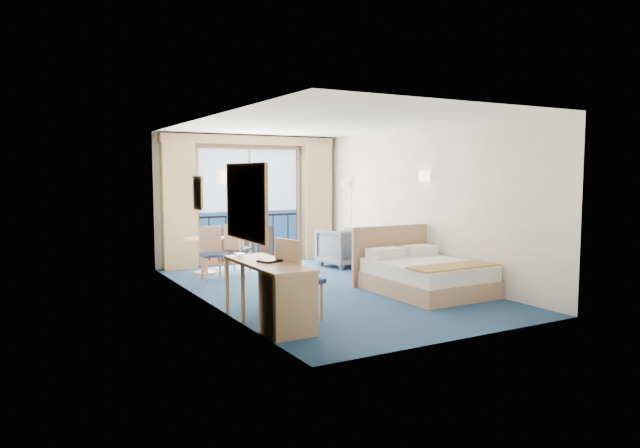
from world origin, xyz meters
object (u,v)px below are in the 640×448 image
(desk_chair, at_px, (296,275))
(round_table, at_px, (204,246))
(floor_lamp, at_px, (345,201))
(nightstand, at_px, (407,264))
(table_chair_b, at_px, (212,250))
(bed, at_px, (424,275))
(table_chair_a, at_px, (237,246))
(armchair, at_px, (343,247))
(desk, at_px, (283,296))

(desk_chair, distance_m, round_table, 4.01)
(floor_lamp, height_order, round_table, floor_lamp)
(nightstand, bearing_deg, table_chair_b, 153.23)
(bed, relative_size, nightstand, 3.83)
(floor_lamp, height_order, table_chair_a, floor_lamp)
(desk_chair, relative_size, table_chair_b, 1.14)
(bed, xyz_separation_m, nightstand, (0.54, 1.14, -0.03))
(bed, height_order, armchair, bed)
(nightstand, height_order, table_chair_b, table_chair_b)
(bed, bearing_deg, floor_lamp, 79.57)
(armchair, relative_size, table_chair_b, 0.91)
(armchair, bearing_deg, bed, 77.27)
(bed, height_order, floor_lamp, floor_lamp)
(table_chair_b, bearing_deg, armchair, 4.97)
(armchair, relative_size, round_table, 1.13)
(table_chair_a, height_order, table_chair_b, table_chair_b)
(desk_chair, bearing_deg, armchair, -54.19)
(nightstand, xyz_separation_m, round_table, (-3.07, 2.25, 0.27))
(floor_lamp, relative_size, table_chair_a, 1.85)
(armchair, height_order, desk, same)
(bed, bearing_deg, nightstand, 64.61)
(nightstand, distance_m, desk, 4.08)
(floor_lamp, relative_size, desk, 1.03)
(nightstand, relative_size, table_chair_a, 0.53)
(armchair, bearing_deg, table_chair_b, -6.80)
(bed, bearing_deg, table_chair_b, 133.69)
(desk, bearing_deg, table_chair_a, 76.54)
(bed, xyz_separation_m, round_table, (-2.53, 3.38, 0.24))
(nightstand, height_order, desk, desk)
(table_chair_b, bearing_deg, desk, -92.32)
(floor_lamp, xyz_separation_m, table_chair_a, (-2.60, -0.26, -0.78))
(bed, bearing_deg, armchair, 85.85)
(floor_lamp, bearing_deg, table_chair_b, -167.88)
(armchair, xyz_separation_m, round_table, (-2.73, 0.58, 0.13))
(nightstand, relative_size, floor_lamp, 0.29)
(nightstand, height_order, round_table, round_table)
(desk_chair, bearing_deg, round_table, -16.00)
(desk, distance_m, desk_chair, 0.51)
(round_table, bearing_deg, desk_chair, -91.22)
(armchair, bearing_deg, floor_lamp, -133.64)
(desk_chair, bearing_deg, desk, 120.69)
(floor_lamp, xyz_separation_m, table_chair_b, (-3.23, -0.69, -0.77))
(round_table, bearing_deg, table_chair_a, -22.66)
(bed, distance_m, round_table, 4.23)
(armchair, distance_m, desk_chair, 4.44)
(armchair, relative_size, table_chair_a, 0.93)
(floor_lamp, bearing_deg, round_table, -179.45)
(armchair, relative_size, desk_chair, 0.80)
(table_chair_a, bearing_deg, nightstand, -173.67)
(desk, distance_m, round_table, 4.37)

